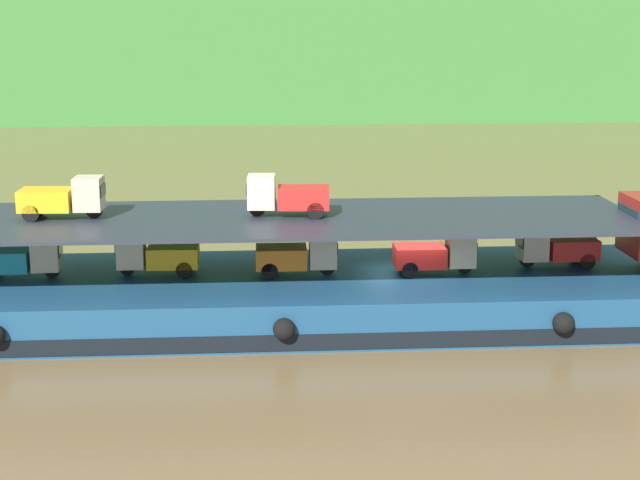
{
  "coord_description": "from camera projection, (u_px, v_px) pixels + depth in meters",
  "views": [
    {
      "loc": [
        -5.14,
        -31.82,
        10.17
      ],
      "look_at": [
        -2.95,
        0.0,
        2.7
      ],
      "focal_mm": 54.85,
      "sensor_mm": 36.0,
      "label": 1
    }
  ],
  "objects": [
    {
      "name": "cargo_barge",
      "position": [
        406.0,
        294.0,
        33.38
      ],
      "size": [
        32.21,
        7.75,
        1.5
      ],
      "color": "navy",
      "rests_on": "ground"
    },
    {
      "name": "mini_truck_lower_aft",
      "position": [
        156.0,
        255.0,
        32.9
      ],
      "size": [
        2.76,
        1.23,
        1.38
      ],
      "color": "gold",
      "rests_on": "cargo_barge"
    },
    {
      "name": "mini_truck_lower_bow",
      "position": [
        556.0,
        247.0,
        33.96
      ],
      "size": [
        2.78,
        1.27,
        1.38
      ],
      "color": "red",
      "rests_on": "cargo_barge"
    },
    {
      "name": "mini_truck_lower_mid",
      "position": [
        298.0,
        255.0,
        32.84
      ],
      "size": [
        2.75,
        1.22,
        1.38
      ],
      "color": "orange",
      "rests_on": "cargo_barge"
    },
    {
      "name": "cargo_rack",
      "position": [
        294.0,
        219.0,
        32.54
      ],
      "size": [
        23.01,
        6.4,
        2.0
      ],
      "color": "#232833",
      "rests_on": "cargo_barge"
    },
    {
      "name": "mini_truck_lower_fore",
      "position": [
        436.0,
        254.0,
        32.98
      ],
      "size": [
        2.75,
        1.21,
        1.38
      ],
      "color": "red",
      "rests_on": "cargo_barge"
    },
    {
      "name": "mini_truck_upper_mid",
      "position": [
        287.0,
        196.0,
        32.55
      ],
      "size": [
        2.8,
        1.3,
        1.38
      ],
      "color": "red",
      "rests_on": "cargo_rack"
    },
    {
      "name": "mini_truck_upper_stern",
      "position": [
        63.0,
        198.0,
        32.18
      ],
      "size": [
        2.78,
        1.27,
        1.38
      ],
      "color": "gold",
      "rests_on": "cargo_rack"
    },
    {
      "name": "ground_plane",
      "position": [
        405.0,
        315.0,
        33.57
      ],
      "size": [
        400.0,
        400.0,
        0.0
      ],
      "primitive_type": "plane",
      "color": "brown"
    },
    {
      "name": "mini_truck_lower_stern",
      "position": [
        21.0,
        258.0,
        32.44
      ],
      "size": [
        2.78,
        1.27,
        1.38
      ],
      "color": "teal",
      "rests_on": "cargo_barge"
    }
  ]
}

